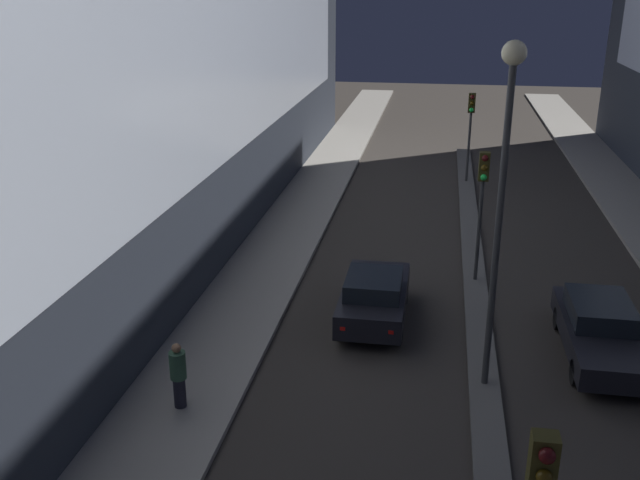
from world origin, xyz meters
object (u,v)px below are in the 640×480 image
at_px(car_left_lane, 374,296).
at_px(pedestrian_on_left_sidewalk, 178,374).
at_px(traffic_light_far, 471,117).
at_px(street_lamp, 504,161).
at_px(car_right_lane, 600,330).
at_px(traffic_light_mid, 482,187).

relative_size(car_left_lane, pedestrian_on_left_sidewalk, 2.62).
relative_size(traffic_light_far, street_lamp, 0.53).
height_order(traffic_light_far, car_left_lane, traffic_light_far).
relative_size(street_lamp, pedestrian_on_left_sidewalk, 5.02).
bearing_deg(car_right_lane, car_left_lane, 169.92).
relative_size(traffic_light_far, pedestrian_on_left_sidewalk, 2.64).
distance_m(car_right_lane, pedestrian_on_left_sidewalk, 10.81).
relative_size(traffic_light_mid, car_right_lane, 0.88).
distance_m(car_left_lane, pedestrian_on_left_sidewalk, 6.66).
relative_size(car_right_lane, pedestrian_on_left_sidewalk, 3.01).
xyz_separation_m(traffic_light_far, car_right_lane, (3.00, -16.58, -2.51)).
bearing_deg(car_right_lane, pedestrian_on_left_sidewalk, -156.43).
bearing_deg(traffic_light_far, car_right_lane, -79.73).
bearing_deg(traffic_light_mid, car_right_lane, -55.12).
relative_size(traffic_light_mid, street_lamp, 0.53).
xyz_separation_m(traffic_light_mid, car_right_lane, (3.00, -4.31, -2.51)).
xyz_separation_m(street_lamp, pedestrian_on_left_sidewalk, (-6.91, -2.22, -4.65)).
height_order(traffic_light_mid, car_right_lane, traffic_light_mid).
relative_size(street_lamp, car_right_lane, 1.67).
bearing_deg(pedestrian_on_left_sidewalk, car_right_lane, 23.57).
height_order(traffic_light_mid, pedestrian_on_left_sidewalk, traffic_light_mid).
xyz_separation_m(traffic_light_mid, pedestrian_on_left_sidewalk, (-6.91, -8.63, -2.27)).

